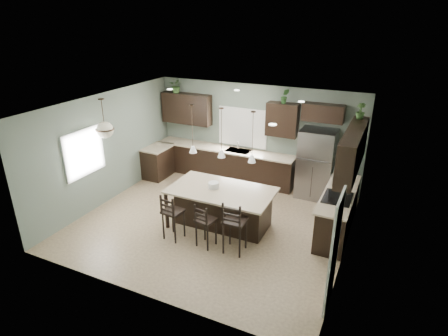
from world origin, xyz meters
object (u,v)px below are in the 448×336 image
Objects in this scene: plant_back_left at (176,86)px; serving_dish at (214,185)px; bar_stool_center at (206,225)px; bar_stool_left at (173,216)px; kitchen_island at (222,208)px; refrigerator at (316,164)px; bar_stool_right at (235,226)px.

serving_dish is at bearing -46.14° from plant_back_left.
bar_stool_left is at bearing -167.14° from bar_stool_center.
kitchen_island is 1.16m from bar_stool_left.
refrigerator is 1.56× the size of bar_stool_right.
kitchen_island is at bearing 58.48° from bar_stool_left.
serving_dish is 0.22× the size of bar_stool_left.
refrigerator is 3.03m from serving_dish.
bar_stool_right reaches higher than serving_dish.
kitchen_island is 5.55× the size of plant_back_left.
bar_stool_left is at bearing -124.46° from refrigerator.
plant_back_left reaches higher than bar_stool_left.
kitchen_island is at bearing -43.93° from plant_back_left.
bar_stool_center is 0.64m from bar_stool_right.
refrigerator is 4.39× the size of plant_back_left.
bar_stool_right is (0.68, -0.80, 0.13)m from kitchen_island.
bar_stool_right reaches higher than bar_stool_center.
bar_stool_left reaches higher than kitchen_island.
bar_stool_left is 0.91× the size of bar_stool_right.
refrigerator is at bearing -2.21° from plant_back_left.
refrigerator is 3.38m from bar_stool_right.
refrigerator is at bearing 74.96° from bar_stool_center.
kitchen_island is 2.32× the size of bar_stool_center.
bar_stool_right is at bearing -49.91° from kitchen_island.
refrigerator is 3.67m from bar_stool_center.
refrigerator is 1.71× the size of bar_stool_left.
plant_back_left is (-2.76, 3.48, 2.11)m from bar_stool_center.
plant_back_left reaches higher than refrigerator.
bar_stool_right reaches higher than bar_stool_left.
plant_back_left is at bearing 138.21° from bar_stool_center.
bar_stool_center reaches higher than kitchen_island.
plant_back_left is (-1.99, 3.52, 2.07)m from bar_stool_left.
plant_back_left reaches higher than bar_stool_right.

